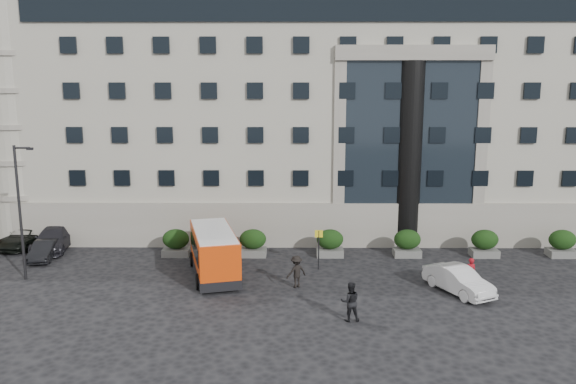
{
  "coord_description": "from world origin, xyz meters",
  "views": [
    {
      "loc": [
        3.83,
        -28.69,
        11.31
      ],
      "look_at": [
        3.59,
        4.65,
        5.0
      ],
      "focal_mm": 35.0,
      "sensor_mm": 36.0,
      "label": 1
    }
  ],
  "objects_px": {
    "hedge_f": "(562,243)",
    "street_lamp": "(21,208)",
    "hedge_c": "(330,243)",
    "bus_stop_sign": "(319,243)",
    "hedge_e": "(485,243)",
    "pedestrian_c": "(296,272)",
    "hedge_b": "(253,243)",
    "hedge_a": "(176,242)",
    "minibus": "(214,251)",
    "parked_car_c": "(54,239)",
    "pedestrian_a": "(470,273)",
    "white_taxi": "(458,280)",
    "parked_car_b": "(44,250)",
    "parked_car_d": "(25,238)",
    "hedge_d": "(407,243)",
    "red_truck": "(53,212)",
    "pedestrian_b": "(350,301)"
  },
  "relations": [
    {
      "from": "pedestrian_b",
      "to": "street_lamp",
      "type": "bearing_deg",
      "value": -20.58
    },
    {
      "from": "parked_car_c",
      "to": "pedestrian_c",
      "type": "relative_size",
      "value": 2.88
    },
    {
      "from": "bus_stop_sign",
      "to": "red_truck",
      "type": "distance_m",
      "value": 22.48
    },
    {
      "from": "pedestrian_b",
      "to": "bus_stop_sign",
      "type": "bearing_deg",
      "value": -84.63
    },
    {
      "from": "parked_car_c",
      "to": "pedestrian_c",
      "type": "xyz_separation_m",
      "value": [
        16.97,
        -7.43,
        0.15
      ]
    },
    {
      "from": "parked_car_c",
      "to": "parked_car_d",
      "type": "bearing_deg",
      "value": 157.89
    },
    {
      "from": "minibus",
      "to": "white_taxi",
      "type": "relative_size",
      "value": 1.6
    },
    {
      "from": "hedge_b",
      "to": "red_truck",
      "type": "distance_m",
      "value": 17.44
    },
    {
      "from": "hedge_d",
      "to": "pedestrian_a",
      "type": "height_order",
      "value": "hedge_d"
    },
    {
      "from": "hedge_f",
      "to": "bus_stop_sign",
      "type": "distance_m",
      "value": 16.76
    },
    {
      "from": "hedge_b",
      "to": "street_lamp",
      "type": "relative_size",
      "value": 0.23
    },
    {
      "from": "hedge_e",
      "to": "street_lamp",
      "type": "height_order",
      "value": "street_lamp"
    },
    {
      "from": "hedge_c",
      "to": "minibus",
      "type": "distance_m",
      "value": 8.32
    },
    {
      "from": "hedge_a",
      "to": "parked_car_c",
      "type": "relative_size",
      "value": 0.34
    },
    {
      "from": "white_taxi",
      "to": "pedestrian_b",
      "type": "relative_size",
      "value": 2.24
    },
    {
      "from": "parked_car_c",
      "to": "pedestrian_a",
      "type": "height_order",
      "value": "pedestrian_a"
    },
    {
      "from": "parked_car_c",
      "to": "parked_car_d",
      "type": "height_order",
      "value": "parked_car_c"
    },
    {
      "from": "street_lamp",
      "to": "pedestrian_a",
      "type": "xyz_separation_m",
      "value": [
        25.94,
        -1.1,
        -3.5
      ]
    },
    {
      "from": "parked_car_b",
      "to": "pedestrian_c",
      "type": "distance_m",
      "value": 17.46
    },
    {
      "from": "street_lamp",
      "to": "parked_car_c",
      "type": "distance_m",
      "value": 7.24
    },
    {
      "from": "white_taxi",
      "to": "pedestrian_a",
      "type": "height_order",
      "value": "pedestrian_a"
    },
    {
      "from": "hedge_a",
      "to": "red_truck",
      "type": "bearing_deg",
      "value": 149.77
    },
    {
      "from": "hedge_b",
      "to": "hedge_d",
      "type": "height_order",
      "value": "same"
    },
    {
      "from": "hedge_e",
      "to": "pedestrian_c",
      "type": "bearing_deg",
      "value": -154.68
    },
    {
      "from": "pedestrian_b",
      "to": "hedge_d",
      "type": "bearing_deg",
      "value": -118.02
    },
    {
      "from": "hedge_c",
      "to": "white_taxi",
      "type": "height_order",
      "value": "hedge_c"
    },
    {
      "from": "hedge_b",
      "to": "street_lamp",
      "type": "distance_m",
      "value": 14.41
    },
    {
      "from": "hedge_c",
      "to": "hedge_e",
      "type": "bearing_deg",
      "value": 0.0
    },
    {
      "from": "pedestrian_a",
      "to": "pedestrian_c",
      "type": "height_order",
      "value": "pedestrian_c"
    },
    {
      "from": "hedge_a",
      "to": "pedestrian_a",
      "type": "bearing_deg",
      "value": -18.16
    },
    {
      "from": "hedge_b",
      "to": "red_truck",
      "type": "xyz_separation_m",
      "value": [
        -16.2,
        6.41,
        0.65
      ]
    },
    {
      "from": "hedge_a",
      "to": "minibus",
      "type": "height_order",
      "value": "minibus"
    },
    {
      "from": "bus_stop_sign",
      "to": "pedestrian_a",
      "type": "xyz_separation_m",
      "value": [
        8.5,
        -3.1,
        -0.87
      ]
    },
    {
      "from": "hedge_b",
      "to": "pedestrian_b",
      "type": "xyz_separation_m",
      "value": [
        5.48,
        -10.63,
        0.06
      ]
    },
    {
      "from": "hedge_f",
      "to": "parked_car_c",
      "type": "relative_size",
      "value": 0.34
    },
    {
      "from": "hedge_a",
      "to": "hedge_c",
      "type": "xyz_separation_m",
      "value": [
        10.4,
        0.0,
        0.0
      ]
    },
    {
      "from": "minibus",
      "to": "red_truck",
      "type": "distance_m",
      "value": 17.54
    },
    {
      "from": "red_truck",
      "to": "parked_car_b",
      "type": "bearing_deg",
      "value": -68.04
    },
    {
      "from": "hedge_d",
      "to": "white_taxi",
      "type": "height_order",
      "value": "hedge_d"
    },
    {
      "from": "parked_car_c",
      "to": "parked_car_b",
      "type": "bearing_deg",
      "value": -89.13
    },
    {
      "from": "hedge_e",
      "to": "parked_car_c",
      "type": "relative_size",
      "value": 0.34
    },
    {
      "from": "street_lamp",
      "to": "bus_stop_sign",
      "type": "bearing_deg",
      "value": 6.54
    },
    {
      "from": "hedge_f",
      "to": "white_taxi",
      "type": "relative_size",
      "value": 0.42
    },
    {
      "from": "hedge_c",
      "to": "bus_stop_sign",
      "type": "bearing_deg",
      "value": -107.82
    },
    {
      "from": "hedge_d",
      "to": "hedge_f",
      "type": "relative_size",
      "value": 1.0
    },
    {
      "from": "hedge_c",
      "to": "pedestrian_a",
      "type": "distance_m",
      "value": 9.62
    },
    {
      "from": "hedge_e",
      "to": "pedestrian_b",
      "type": "height_order",
      "value": "pedestrian_b"
    },
    {
      "from": "hedge_c",
      "to": "bus_stop_sign",
      "type": "distance_m",
      "value": 3.05
    },
    {
      "from": "hedge_f",
      "to": "street_lamp",
      "type": "relative_size",
      "value": 0.23
    },
    {
      "from": "hedge_f",
      "to": "pedestrian_c",
      "type": "bearing_deg",
      "value": -161.44
    }
  ]
}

